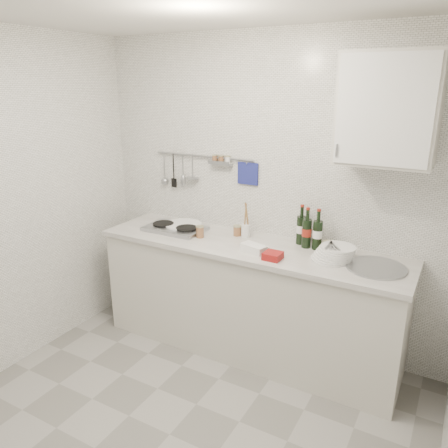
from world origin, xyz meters
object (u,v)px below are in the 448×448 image
at_px(plate_stack_hob, 182,226).
at_px(wall_cabinet, 389,109).
at_px(wine_bottles, 309,227).
at_px(plate_stack_sink, 334,253).
at_px(utensil_crock, 246,229).

bearing_deg(plate_stack_hob, wall_cabinet, 1.70).
xyz_separation_m(plate_stack_hob, wine_bottles, (1.08, 0.10, 0.13)).
bearing_deg(wine_bottles, wall_cabinet, -6.02).
height_order(plate_stack_hob, plate_stack_sink, plate_stack_sink).
distance_m(wall_cabinet, plate_stack_sink, 1.02).
distance_m(plate_stack_hob, plate_stack_sink, 1.33).
xyz_separation_m(plate_stack_hob, utensil_crock, (0.57, 0.07, 0.05)).
bearing_deg(utensil_crock, plate_stack_sink, -9.40).
height_order(wall_cabinet, utensil_crock, wall_cabinet).
distance_m(plate_stack_sink, wine_bottles, 0.31).
relative_size(plate_stack_hob, plate_stack_sink, 1.11).
bearing_deg(wine_bottles, plate_stack_sink, -32.55).
bearing_deg(wall_cabinet, utensil_crock, 178.93).
xyz_separation_m(plate_stack_sink, wine_bottles, (-0.25, 0.16, 0.11)).
height_order(wall_cabinet, plate_stack_hob, wall_cabinet).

